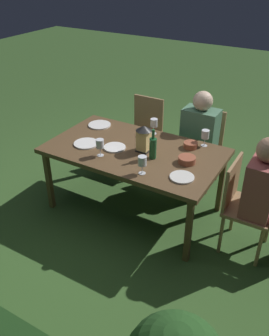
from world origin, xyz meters
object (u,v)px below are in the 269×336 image
object	(u,v)px
chair_head_near	(242,202)
plate_c	(182,177)
dining_table	(135,154)
wine_glass_a	(142,162)
green_bottle_on_table	(153,148)
wine_glass_b	(100,144)
wine_glass_d	(205,135)
bowl_bread	(187,160)
plate_b	(100,125)
plate_d	(86,144)
wine_glass_c	(154,124)
plate_a	(115,147)
chair_side_left_a	(202,144)
person_in_rust	(268,195)
lantern_centerpiece	(144,137)
chair_side_left_b	(144,129)
bowl_olives	(191,145)
person_in_green	(197,138)

from	to	relation	value
chair_head_near	plate_c	distance (m)	0.60
dining_table	wine_glass_a	distance (m)	0.48
green_bottle_on_table	wine_glass_b	bearing A→B (deg)	24.94
wine_glass_d	bowl_bread	size ratio (longest dim) A/B	1.04
wine_glass_d	plate_b	bearing A→B (deg)	6.25
wine_glass_d	plate_d	world-z (taller)	wine_glass_d
chair_head_near	green_bottle_on_table	distance (m)	0.94
wine_glass_c	chair_head_near	bearing A→B (deg)	159.91
plate_a	plate_d	world-z (taller)	same
chair_side_left_a	plate_b	world-z (taller)	chair_side_left_a
chair_side_left_a	wine_glass_a	xyz separation A→B (m)	(0.10, 1.24, 0.35)
person_in_rust	bowl_bread	size ratio (longest dim) A/B	7.08
bowl_bread	plate_b	bearing A→B (deg)	-12.99
plate_c	lantern_centerpiece	bearing A→B (deg)	-26.77
chair_side_left_a	green_bottle_on_table	size ratio (longest dim) A/B	3.00
plate_a	plate_d	bearing A→B (deg)	14.30
wine_glass_d	bowl_bread	bearing A→B (deg)	87.64
chair_side_left_b	plate_d	xyz separation A→B (m)	(0.09, 1.04, 0.24)
chair_head_near	wine_glass_a	distance (m)	0.96
chair_side_left_b	plate_b	xyz separation A→B (m)	(0.23, 0.60, 0.24)
lantern_centerpiece	plate_c	world-z (taller)	lantern_centerpiece
lantern_centerpiece	green_bottle_on_table	bearing A→B (deg)	150.28
chair_head_near	wine_glass_b	bearing A→B (deg)	11.75
plate_a	bowl_olives	world-z (taller)	bowl_olives
chair_side_left_b	wine_glass_b	distance (m)	1.23
plate_c	wine_glass_b	bearing A→B (deg)	1.84
wine_glass_b	plate_b	xyz separation A→B (m)	(0.40, -0.56, -0.11)
dining_table	bowl_olives	size ratio (longest dim) A/B	12.36
wine_glass_c	plate_b	world-z (taller)	wine_glass_c
person_in_green	plate_d	world-z (taller)	person_in_green
plate_a	plate_c	size ratio (longest dim) A/B	1.02
chair_head_near	green_bottle_on_table	bearing A→B (deg)	4.29
chair_side_left_b	bowl_bread	distance (m)	1.30
bowl_bread	green_bottle_on_table	bearing A→B (deg)	14.57
person_in_green	plate_a	world-z (taller)	person_in_green
person_in_green	plate_a	bearing A→B (deg)	53.87
lantern_centerpiece	plate_c	xyz separation A→B (m)	(-0.52, 0.26, -0.14)
chair_side_left_b	lantern_centerpiece	distance (m)	1.06
wine_glass_b	wine_glass_c	size ratio (longest dim) A/B	1.00
plate_c	bowl_bread	distance (m)	0.27
person_in_green	person_in_rust	xyz separation A→B (m)	(-0.91, 0.69, 0.00)
green_bottle_on_table	plate_a	distance (m)	0.43
dining_table	plate_c	world-z (taller)	plate_c
person_in_green	plate_c	bearing A→B (deg)	103.79
chair_side_left_b	wine_glass_a	xyz separation A→B (m)	(-0.67, 1.24, 0.35)
dining_table	bowl_bread	world-z (taller)	bowl_bread
lantern_centerpiece	green_bottle_on_table	xyz separation A→B (m)	(-0.14, 0.08, -0.04)
wine_glass_b	bowl_olives	bearing A→B (deg)	-139.32
wine_glass_a	plate_b	xyz separation A→B (m)	(0.90, -0.64, -0.11)
chair_head_near	person_in_rust	world-z (taller)	person_in_rust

